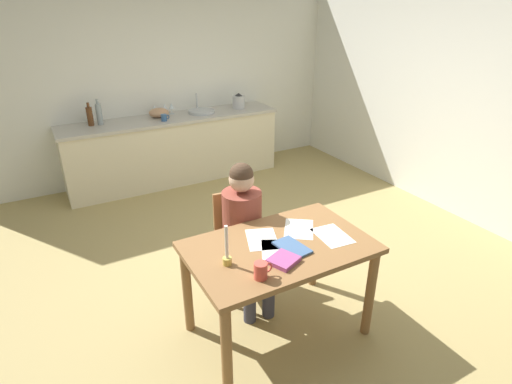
{
  "coord_description": "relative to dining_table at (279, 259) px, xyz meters",
  "views": [
    {
      "loc": [
        -1.64,
        -3.06,
        2.33
      ],
      "look_at": [
        -0.11,
        -0.29,
        0.85
      ],
      "focal_mm": 28.96,
      "sensor_mm": 36.0,
      "label": 1
    }
  ],
  "objects": [
    {
      "name": "paper_receipt",
      "position": [
        -0.05,
        -0.06,
        0.12
      ],
      "size": [
        0.32,
        0.36,
        0.0
      ],
      "primitive_type": "cube",
      "rotation": [
        0.0,
        0.0,
        -0.49
      ],
      "color": "white",
      "rests_on": "dining_table"
    },
    {
      "name": "kitchen_counter",
      "position": [
        0.31,
        3.23,
        -0.2
      ],
      "size": [
        2.92,
        0.64,
        0.9
      ],
      "color": "beige",
      "rests_on": "ground"
    },
    {
      "name": "paper_letter",
      "position": [
        0.24,
        0.12,
        0.12
      ],
      "size": [
        0.34,
        0.36,
        0.0
      ],
      "primitive_type": "cube",
      "rotation": [
        0.0,
        0.0,
        -0.63
      ],
      "color": "white",
      "rests_on": "dining_table"
    },
    {
      "name": "sink_unit",
      "position": [
        0.74,
        3.24,
        0.27
      ],
      "size": [
        0.36,
        0.36,
        0.24
      ],
      "color": "#B2B7BC",
      "rests_on": "kitchen_counter"
    },
    {
      "name": "chair_at_table",
      "position": [
        0.0,
        0.64,
        -0.17
      ],
      "size": [
        0.45,
        0.45,
        0.87
      ],
      "color": "olive",
      "rests_on": "ground"
    },
    {
      "name": "wall_back",
      "position": [
        0.31,
        3.59,
        0.65
      ],
      "size": [
        5.2,
        0.12,
        2.6
      ],
      "primitive_type": "cube",
      "color": "silver",
      "rests_on": "ground"
    },
    {
      "name": "book_cookery",
      "position": [
        -0.09,
        -0.19,
        0.13
      ],
      "size": [
        0.23,
        0.22,
        0.03
      ],
      "primitive_type": "cube",
      "rotation": [
        0.0,
        0.0,
        0.39
      ],
      "color": "#A14888",
      "rests_on": "dining_table"
    },
    {
      "name": "book_magazine",
      "position": [
        0.05,
        -0.08,
        0.13
      ],
      "size": [
        0.19,
        0.28,
        0.02
      ],
      "primitive_type": "cube",
      "rotation": [
        0.0,
        0.0,
        0.13
      ],
      "color": "#40618F",
      "rests_on": "dining_table"
    },
    {
      "name": "wine_glass_back_left",
      "position": [
        0.13,
        3.38,
        0.35
      ],
      "size": [
        0.07,
        0.07,
        0.15
      ],
      "color": "silver",
      "rests_on": "kitchen_counter"
    },
    {
      "name": "wine_glass_by_kettle",
      "position": [
        0.27,
        3.38,
        0.35
      ],
      "size": [
        0.07,
        0.07,
        0.15
      ],
      "color": "silver",
      "rests_on": "kitchen_counter"
    },
    {
      "name": "coffee_mug",
      "position": [
        -0.3,
        -0.26,
        0.17
      ],
      "size": [
        0.13,
        0.08,
        0.11
      ],
      "color": "#D84C3F",
      "rests_on": "dining_table"
    },
    {
      "name": "teacup_on_counter",
      "position": [
        0.16,
        3.08,
        0.29
      ],
      "size": [
        0.11,
        0.07,
        0.09
      ],
      "color": "#33598C",
      "rests_on": "kitchen_counter"
    },
    {
      "name": "wine_glass_near_sink",
      "position": [
        0.36,
        3.38,
        0.35
      ],
      "size": [
        0.07,
        0.07,
        0.15
      ],
      "color": "silver",
      "rests_on": "kitchen_counter"
    },
    {
      "name": "paper_envelope",
      "position": [
        0.4,
        -0.08,
        0.12
      ],
      "size": [
        0.24,
        0.31,
        0.0
      ],
      "primitive_type": "cube",
      "rotation": [
        0.0,
        0.0,
        -0.09
      ],
      "color": "white",
      "rests_on": "dining_table"
    },
    {
      "name": "dining_table",
      "position": [
        0.0,
        0.0,
        0.0
      ],
      "size": [
        1.28,
        0.81,
        0.77
      ],
      "color": "olive",
      "rests_on": "ground"
    },
    {
      "name": "candlestick",
      "position": [
        -0.42,
        -0.03,
        0.2
      ],
      "size": [
        0.06,
        0.06,
        0.29
      ],
      "color": "gold",
      "rests_on": "dining_table"
    },
    {
      "name": "bottle_oil",
      "position": [
        -0.7,
        3.32,
        0.37
      ],
      "size": [
        0.07,
        0.07,
        0.29
      ],
      "color": "#593319",
      "rests_on": "kitchen_counter"
    },
    {
      "name": "stovetop_kettle",
      "position": [
        1.32,
        3.23,
        0.34
      ],
      "size": [
        0.18,
        0.18,
        0.22
      ],
      "color": "#B7BABF",
      "rests_on": "kitchen_counter"
    },
    {
      "name": "ground_plane",
      "position": [
        0.31,
        0.99,
        -0.67
      ],
      "size": [
        5.2,
        5.2,
        0.04
      ],
      "primitive_type": "cube",
      "color": "tan"
    },
    {
      "name": "person_seated",
      "position": [
        -0.01,
        0.5,
        0.03
      ],
      "size": [
        0.37,
        0.62,
        1.19
      ],
      "color": "brown",
      "rests_on": "ground"
    },
    {
      "name": "bottle_vinegar",
      "position": [
        -0.59,
        3.31,
        0.38
      ],
      "size": [
        0.07,
        0.07,
        0.32
      ],
      "color": "#8C999E",
      "rests_on": "kitchen_counter"
    },
    {
      "name": "mixing_bowl",
      "position": [
        0.16,
        3.31,
        0.31
      ],
      "size": [
        0.26,
        0.26,
        0.12
      ],
      "primitive_type": "ellipsoid",
      "color": "tan",
      "rests_on": "kitchen_counter"
    },
    {
      "name": "wall_right",
      "position": [
        2.91,
        0.99,
        0.65
      ],
      "size": [
        0.12,
        5.2,
        2.6
      ],
      "primitive_type": "cube",
      "color": "silver",
      "rests_on": "ground"
    },
    {
      "name": "paper_bill",
      "position": [
        -0.07,
        0.12,
        0.12
      ],
      "size": [
        0.3,
        0.35,
        0.0
      ],
      "primitive_type": "cube",
      "rotation": [
        0.0,
        0.0,
        -0.36
      ],
      "color": "white",
      "rests_on": "dining_table"
    }
  ]
}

